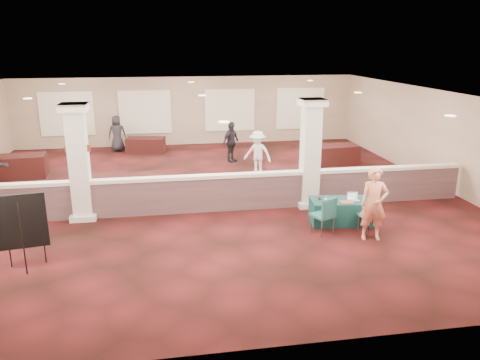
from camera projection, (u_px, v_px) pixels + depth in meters
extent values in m
plane|color=#481214|center=(204.00, 195.00, 15.06)|extent=(16.00, 16.00, 0.00)
cube|color=gray|center=(188.00, 111.00, 22.17)|extent=(16.00, 0.04, 3.20)
cube|color=gray|center=(251.00, 259.00, 7.04)|extent=(16.00, 0.04, 3.20)
cube|color=gray|center=(438.00, 138.00, 15.87)|extent=(0.04, 16.00, 3.20)
cube|color=white|center=(202.00, 95.00, 14.15)|extent=(16.00, 16.00, 0.02)
cube|color=#4E3436|center=(209.00, 195.00, 13.50)|extent=(15.60, 0.20, 1.00)
cube|color=silver|center=(208.00, 176.00, 13.34)|extent=(15.60, 0.28, 0.10)
cube|color=silver|center=(79.00, 163.00, 12.63)|extent=(0.50, 0.50, 3.20)
cube|color=silver|center=(84.00, 215.00, 13.06)|extent=(0.70, 0.70, 0.16)
cube|color=silver|center=(73.00, 107.00, 12.21)|extent=(0.72, 0.72, 0.20)
cube|color=silver|center=(310.00, 154.00, 13.66)|extent=(0.50, 0.50, 3.20)
cube|color=silver|center=(308.00, 203.00, 14.09)|extent=(0.70, 0.70, 0.16)
cube|color=silver|center=(312.00, 102.00, 13.24)|extent=(0.72, 0.72, 0.20)
cylinder|color=brown|center=(67.00, 149.00, 12.47)|extent=(0.12, 0.12, 0.18)
cylinder|color=white|center=(67.00, 149.00, 12.47)|extent=(0.09, 0.09, 0.10)
cylinder|color=brown|center=(88.00, 148.00, 12.56)|extent=(0.12, 0.12, 0.18)
cylinder|color=white|center=(88.00, 148.00, 12.56)|extent=(0.09, 0.09, 0.10)
cube|color=#0F3836|center=(342.00, 211.00, 12.68)|extent=(1.78, 1.05, 0.65)
cube|color=#1F5A59|center=(369.00, 215.00, 12.10)|extent=(0.54, 0.54, 0.06)
cube|color=#1F5A59|center=(375.00, 209.00, 11.87)|extent=(0.41, 0.16, 0.41)
cylinder|color=slate|center=(367.00, 227.00, 11.94)|extent=(0.03, 0.03, 0.39)
cylinder|color=slate|center=(378.00, 225.00, 12.09)|extent=(0.03, 0.03, 0.39)
cylinder|color=slate|center=(358.00, 222.00, 12.25)|extent=(0.03, 0.03, 0.39)
cylinder|color=slate|center=(369.00, 220.00, 12.40)|extent=(0.03, 0.03, 0.39)
cube|color=#1F5A59|center=(322.00, 215.00, 11.94)|extent=(0.65, 0.65, 0.06)
cube|color=#1F5A59|center=(329.00, 208.00, 11.68)|extent=(0.46, 0.24, 0.47)
cylinder|color=slate|center=(322.00, 229.00, 11.74)|extent=(0.03, 0.03, 0.45)
cylinder|color=slate|center=(333.00, 226.00, 11.96)|extent=(0.03, 0.03, 0.45)
cylinder|color=slate|center=(311.00, 224.00, 12.07)|extent=(0.03, 0.03, 0.45)
cylinder|color=slate|center=(322.00, 221.00, 12.28)|extent=(0.03, 0.03, 0.45)
cube|color=black|center=(22.00, 222.00, 9.84)|extent=(1.00, 0.21, 1.20)
cylinder|color=black|center=(7.00, 233.00, 10.02)|extent=(0.03, 0.03, 1.61)
cylinder|color=black|center=(42.00, 229.00, 10.23)|extent=(0.03, 0.03, 1.61)
cylinder|color=black|center=(22.00, 239.00, 9.70)|extent=(0.03, 0.03, 1.61)
imported|color=#FF9A6E|center=(374.00, 204.00, 11.47)|extent=(0.74, 0.57, 1.84)
cube|color=black|center=(101.00, 187.00, 14.73)|extent=(1.90, 1.19, 0.72)
cube|color=black|center=(141.00, 185.00, 14.93)|extent=(1.84, 1.32, 0.67)
cube|color=black|center=(291.00, 178.00, 15.71)|extent=(1.78, 1.15, 0.67)
cube|color=black|center=(17.00, 167.00, 16.94)|extent=(2.08, 1.18, 0.81)
cube|color=black|center=(146.00, 145.00, 20.79)|extent=(1.77, 1.09, 0.67)
cube|color=black|center=(334.00, 155.00, 18.86)|extent=(1.96, 1.13, 0.76)
imported|color=white|center=(258.00, 153.00, 17.18)|extent=(1.14, 0.98, 1.64)
imported|color=black|center=(231.00, 142.00, 19.05)|extent=(1.01, 1.02, 1.66)
imported|color=black|center=(117.00, 133.00, 20.94)|extent=(0.81, 0.45, 1.61)
cube|color=silver|center=(353.00, 200.00, 12.55)|extent=(0.32, 0.24, 0.02)
cube|color=silver|center=(352.00, 195.00, 12.62)|extent=(0.29, 0.05, 0.20)
cube|color=silver|center=(352.00, 196.00, 12.62)|extent=(0.27, 0.04, 0.17)
cube|color=#C55F1F|center=(347.00, 202.00, 12.37)|extent=(0.39, 0.31, 0.03)
sphere|color=#BFB29D|center=(326.00, 200.00, 12.47)|extent=(0.10, 0.10, 0.10)
sphere|color=maroon|center=(320.00, 198.00, 12.59)|extent=(0.09, 0.09, 0.09)
sphere|color=#505156|center=(327.00, 197.00, 12.66)|extent=(0.09, 0.09, 0.09)
cube|color=red|center=(367.00, 203.00, 12.37)|extent=(0.11, 0.04, 0.01)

